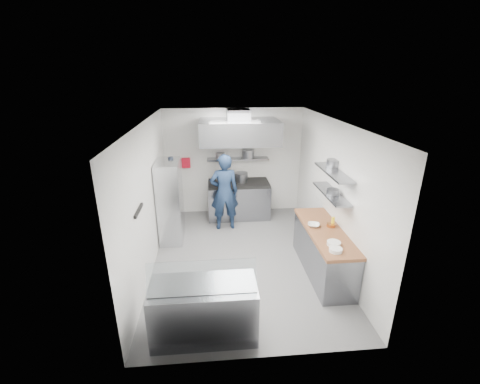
{
  "coord_description": "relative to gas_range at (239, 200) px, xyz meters",
  "views": [
    {
      "loc": [
        -0.57,
        -5.75,
        3.63
      ],
      "look_at": [
        0.0,
        0.6,
        1.25
      ],
      "focal_mm": 24.0,
      "sensor_mm": 36.0,
      "label": 1
    }
  ],
  "objects": [
    {
      "name": "wall_shelf_lower",
      "position": [
        1.54,
        -2.4,
        1.05
      ],
      "size": [
        0.3,
        1.3,
        0.04
      ],
      "primitive_type": "cube",
      "color": "gray",
      "rests_on": "wall_right"
    },
    {
      "name": "prep_counter_base",
      "position": [
        1.38,
        -2.7,
        -0.03
      ],
      "size": [
        0.62,
        2.0,
        0.84
      ],
      "primitive_type": "cube",
      "color": "gray",
      "rests_on": "floor"
    },
    {
      "name": "over_range_shelf",
      "position": [
        0.0,
        0.24,
        1.07
      ],
      "size": [
        1.6,
        0.3,
        0.04
      ],
      "primitive_type": "cube",
      "color": "gray",
      "rests_on": "wall_back"
    },
    {
      "name": "wall_left",
      "position": [
        -1.9,
        -2.1,
        0.95
      ],
      "size": [
        2.8,
        5.0,
        0.02
      ],
      "primitive_type": "cube",
      "rotation": [
        1.57,
        0.0,
        1.57
      ],
      "color": "white",
      "rests_on": "floor"
    },
    {
      "name": "shelf_pot_c",
      "position": [
        1.53,
        -2.49,
        1.12
      ],
      "size": [
        0.23,
        0.23,
        0.1
      ],
      "primitive_type": "cylinder",
      "color": "slate",
      "rests_on": "wall_shelf_lower"
    },
    {
      "name": "knife_strip",
      "position": [
        -1.88,
        -3.0,
        1.1
      ],
      "size": [
        0.04,
        0.55,
        0.05
      ],
      "primitive_type": "cube",
      "color": "black",
      "rests_on": "wall_left"
    },
    {
      "name": "copper_pan",
      "position": [
        1.53,
        -2.58,
        0.48
      ],
      "size": [
        0.17,
        0.17,
        0.06
      ],
      "primitive_type": "cylinder",
      "color": "#BB7034",
      "rests_on": "prep_counter_top"
    },
    {
      "name": "mixing_bowl",
      "position": [
        1.21,
        -2.54,
        0.48
      ],
      "size": [
        0.28,
        0.28,
        0.05
      ],
      "primitive_type": "imported",
      "rotation": [
        0.0,
        0.0,
        -0.31
      ],
      "color": "white",
      "rests_on": "prep_counter_top"
    },
    {
      "name": "rack_bin_b",
      "position": [
        -1.63,
        -0.69,
        0.85
      ],
      "size": [
        0.14,
        0.18,
        0.16
      ],
      "primitive_type": "cube",
      "color": "yellow",
      "rests_on": "wire_rack"
    },
    {
      "name": "wire_rack",
      "position": [
        -1.63,
        -1.1,
        0.48
      ],
      "size": [
        0.5,
        0.9,
        1.85
      ],
      "primitive_type": "cube",
      "color": "silver",
      "rests_on": "floor"
    },
    {
      "name": "floor",
      "position": [
        -0.1,
        -2.1,
        -0.45
      ],
      "size": [
        5.0,
        5.0,
        0.0
      ],
      "primitive_type": "plane",
      "color": "#565659",
      "rests_on": "ground"
    },
    {
      "name": "rack_bin_a",
      "position": [
        -1.63,
        -0.98,
        0.35
      ],
      "size": [
        0.15,
        0.19,
        0.17
      ],
      "primitive_type": "cube",
      "color": "white",
      "rests_on": "wire_rack"
    },
    {
      "name": "wall_shelf_upper",
      "position": [
        1.54,
        -2.4,
        1.47
      ],
      "size": [
        0.3,
        1.3,
        0.04
      ],
      "primitive_type": "cube",
      "color": "gray",
      "rests_on": "wall_right"
    },
    {
      "name": "cooktop",
      "position": [
        0.0,
        0.0,
        0.48
      ],
      "size": [
        1.57,
        0.78,
        0.06
      ],
      "primitive_type": "cube",
      "color": "black",
      "rests_on": "gas_range"
    },
    {
      "name": "plate_stack_a",
      "position": [
        1.29,
        -3.46,
        0.48
      ],
      "size": [
        0.21,
        0.21,
        0.06
      ],
      "primitive_type": "cylinder",
      "color": "white",
      "rests_on": "prep_counter_top"
    },
    {
      "name": "shelf_pot_b",
      "position": [
        0.27,
        0.23,
        1.2
      ],
      "size": [
        0.3,
        0.3,
        0.22
      ],
      "primitive_type": "cylinder",
      "color": "slate",
      "rests_on": "over_range_shelf"
    },
    {
      "name": "wall_right",
      "position": [
        1.7,
        -2.1,
        0.95
      ],
      "size": [
        2.8,
        5.0,
        0.02
      ],
      "primitive_type": "cube",
      "rotation": [
        1.57,
        0.0,
        -1.57
      ],
      "color": "white",
      "rests_on": "floor"
    },
    {
      "name": "stock_pot_left",
      "position": [
        -0.46,
        0.06,
        0.61
      ],
      "size": [
        0.25,
        0.25,
        0.2
      ],
      "primitive_type": "cylinder",
      "color": "slate",
      "rests_on": "cooktop"
    },
    {
      "name": "red_firebox",
      "position": [
        -1.35,
        0.34,
        0.97
      ],
      "size": [
        0.22,
        0.1,
        0.26
      ],
      "primitive_type": "cube",
      "color": "red",
      "rests_on": "wall_back"
    },
    {
      "name": "gas_range",
      "position": [
        0.0,
        0.0,
        0.0
      ],
      "size": [
        1.6,
        0.8,
        0.9
      ],
      "primitive_type": "cube",
      "color": "gray",
      "rests_on": "floor"
    },
    {
      "name": "chef",
      "position": [
        -0.4,
        -0.66,
        0.49
      ],
      "size": [
        0.72,
        0.5,
        1.88
      ],
      "primitive_type": "imported",
      "rotation": [
        0.0,
        0.0,
        3.22
      ],
      "color": "#162643",
      "rests_on": "floor"
    },
    {
      "name": "stock_pot_mid",
      "position": [
        0.07,
        0.05,
        0.63
      ],
      "size": [
        0.35,
        0.35,
        0.24
      ],
      "primitive_type": "cylinder",
      "color": "slate",
      "rests_on": "cooktop"
    },
    {
      "name": "rack_jar",
      "position": [
        -1.58,
        -0.88,
        1.35
      ],
      "size": [
        0.12,
        0.12,
        0.18
      ],
      "primitive_type": "cylinder",
      "color": "black",
      "rests_on": "wire_rack"
    },
    {
      "name": "wall_front",
      "position": [
        -0.1,
        -4.6,
        0.95
      ],
      "size": [
        3.6,
        2.8,
        0.02
      ],
      "primitive_type": "cube",
      "rotation": [
        -1.57,
        0.0,
        0.0
      ],
      "color": "white",
      "rests_on": "floor"
    },
    {
      "name": "hood_duct",
      "position": [
        0.0,
        0.05,
        2.23
      ],
      "size": [
        0.55,
        0.55,
        0.24
      ],
      "primitive_type": "cube",
      "color": "slate",
      "rests_on": "extractor_hood"
    },
    {
      "name": "ceiling",
      "position": [
        -0.1,
        -2.1,
        2.35
      ],
      "size": [
        5.0,
        5.0,
        0.0
      ],
      "primitive_type": "plane",
      "rotation": [
        3.14,
        0.0,
        0.0
      ],
      "color": "silver",
      "rests_on": "wall_back"
    },
    {
      "name": "extractor_hood",
      "position": [
        0.0,
        -0.18,
        1.85
      ],
      "size": [
        1.9,
        1.15,
        0.55
      ],
      "primitive_type": "cube",
      "color": "gray",
      "rests_on": "wall_back"
    },
    {
      "name": "display_case",
      "position": [
        -0.85,
        -4.1,
        -0.03
      ],
      "size": [
        1.5,
        0.7,
        0.85
      ],
      "primitive_type": "cube",
      "color": "gray",
      "rests_on": "floor"
    },
    {
      "name": "squeeze_bottle",
      "position": [
        1.57,
        -2.56,
        0.54
      ],
      "size": [
        0.06,
        0.06,
        0.18
      ],
      "primitive_type": "cylinder",
      "color": "yellow",
      "rests_on": "prep_counter_top"
    },
    {
      "name": "prep_counter_top",
      "position": [
        1.38,
        -2.7,
        0.42
      ],
      "size": [
        0.65,
        2.04,
        0.06
      ],
      "primitive_type": "cube",
      "color": "brown",
      "rests_on": "prep_counter_base"
    },
    {
      "name": "shelf_pot_a",
      "position": [
        -0.45,
        0.11,
        1.18
      ],
      "size": [
        0.24,
        0.24,
        0.18
      ],
      "primitive_type": "cylinder",
      "color": "slate",
      "rests_on": "over_range_shelf"
    },
    {
      "name": "wall_back",
      "position": [
        -0.1,
        0.4,
        0.95
      ],
      "size": [
        3.6,
        2.8,
        0.02
      ],
      "primitive_type": "cube",
      "rotation": [
        1.57,
        0.0,
        0.0
      ],
      "color": "white",
      "rests_on": "floor"
    },
    {
      "name": "display_glass",
      "position": [
        -0.85,
        -4.22,
        0.62
      ],
      "size": [
        1.47,
        0.19,
        0.42
      ],
      "primitive_type": "cube",
      "rotation": [
        -0.38,
        0.0,
        0.0
      ],
      "color": "silver",
      "rests_on": "display_case"
    },
    {
      "name": "shelf_pot_d",
      "position": [
        1.64,
        -2.11,
        1.56
      ],
      "size": [
        0.26,
        0.26,
        0.14
      ],
      "primitive_type": "cylinder",
      "color": "slate",
      "rests_on": "wall_shelf_upper"
    },
    {
      "name": "plate_stack_b",
      "position": [
        1.33,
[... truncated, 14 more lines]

